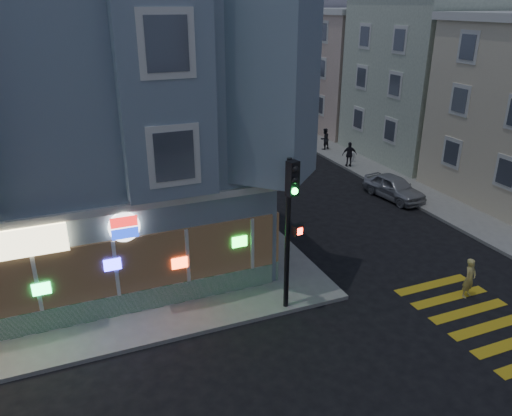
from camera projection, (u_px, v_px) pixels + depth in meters
ground at (299, 353)px, 15.38m from camera, size 120.00×120.00×0.00m
sidewalk_ne at (417, 126)px, 43.07m from camera, size 24.00×42.00×0.15m
corner_building at (52, 113)px, 20.44m from camera, size 14.60×14.60×11.40m
row_house_b at (452, 75)px, 33.82m from camera, size 12.00×8.60×10.50m
row_house_c at (374, 71)px, 41.80m from camera, size 12.00×8.60×9.00m
row_house_d at (322, 52)px, 49.20m from camera, size 12.00×8.60×10.50m
utility_pole at (300, 75)px, 38.26m from camera, size 2.20×0.30×9.00m
street_tree_near at (270, 77)px, 43.79m from camera, size 3.00×3.00×5.30m
street_tree_far at (239, 66)px, 50.63m from camera, size 3.00×3.00×5.30m
running_child at (470, 278)px, 18.05m from camera, size 0.64×0.51×1.53m
pedestrian_a at (325, 139)px, 35.80m from camera, size 0.86×0.75×1.51m
pedestrian_b at (350, 154)px, 32.02m from camera, size 1.01×0.67×1.59m
parked_car_a at (394, 187)px, 27.22m from camera, size 1.98×3.96×1.29m
parked_car_b at (288, 151)px, 34.12m from camera, size 1.32×3.60×1.18m
parked_car_c at (279, 127)px, 40.12m from camera, size 2.39×5.05×1.42m
parked_car_d at (254, 115)px, 44.61m from camera, size 2.50×4.52×1.20m
traffic_signal at (291, 211)px, 16.00m from camera, size 0.66×0.60×5.39m
fire_hydrant at (353, 156)px, 33.09m from camera, size 0.40×0.23×0.69m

